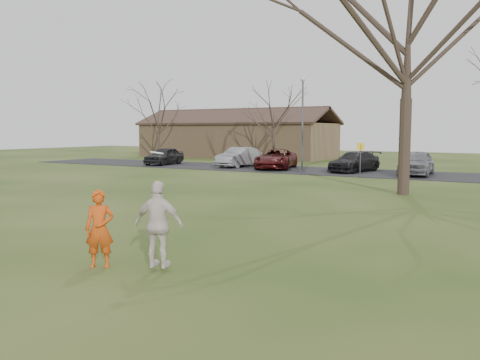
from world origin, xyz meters
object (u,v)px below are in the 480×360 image
car_1 (239,157)px  car_4 (416,163)px  car_2 (276,159)px  building (237,139)px  car_3 (355,162)px  lamp_post (303,113)px  big_tree (408,33)px  catching_play (159,224)px  player_defender (100,229)px  car_0 (164,156)px

car_1 → car_4: size_ratio=0.98×
car_2 → building: (-10.88, 12.92, 1.17)m
car_2 → car_3: (5.74, 0.31, -0.04)m
car_2 → lamp_post: size_ratio=0.83×
building → big_tree: 32.23m
car_3 → catching_play: (3.74, -25.24, 0.25)m
catching_play → building: 42.99m
big_tree → player_defender: bearing=-100.9°
car_0 → lamp_post: (12.92, -1.93, 3.22)m
car_0 → car_3: 15.56m
player_defender → car_0: (-17.99, 24.63, -0.06)m
car_0 → building: bearing=87.7°
car_1 → big_tree: size_ratio=0.32×
building → big_tree: bearing=-46.3°
catching_play → big_tree: bearing=83.7°
building → big_tree: (22.00, -23.00, 5.07)m
car_2 → car_3: bearing=-10.5°
car_1 → car_2: size_ratio=0.87×
car_2 → big_tree: big_tree is taller
car_2 → lamp_post: lamp_post is taller
building → car_0: bearing=-85.4°
player_defender → big_tree: 16.67m
player_defender → car_1: size_ratio=0.36×
car_3 → building: (-16.61, 12.61, 1.21)m
car_1 → car_3: 9.06m
car_0 → car_1: 6.55m
car_2 → big_tree: bearing=-55.8°
car_1 → car_3: size_ratio=0.97×
player_defender → car_1: 28.09m
car_2 → car_4: (9.86, -0.29, 0.06)m
big_tree → car_4: bearing=97.4°
car_2 → catching_play: size_ratio=2.21×
car_3 → catching_play: size_ratio=1.99×
building → car_1: bearing=-59.0°
catching_play → lamp_post: bearing=105.9°
car_4 → car_0: bearing=178.0°
car_4 → lamp_post: bearing=-164.2°
car_2 → catching_play: catching_play is taller
player_defender → car_4: (1.66, 24.99, 0.01)m
player_defender → catching_play: 1.33m
car_3 → building: 20.89m
lamp_post → big_tree: (8.00, -7.50, 3.03)m
player_defender → building: bearing=82.8°
building → lamp_post: size_ratio=3.29×
player_defender → building: size_ratio=0.08×
car_2 → catching_play: bearing=-82.8°
car_2 → lamp_post: 5.17m
car_3 → car_0: bearing=-163.9°
car_1 → car_3: car_1 is taller
catching_play → big_tree: big_tree is taller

